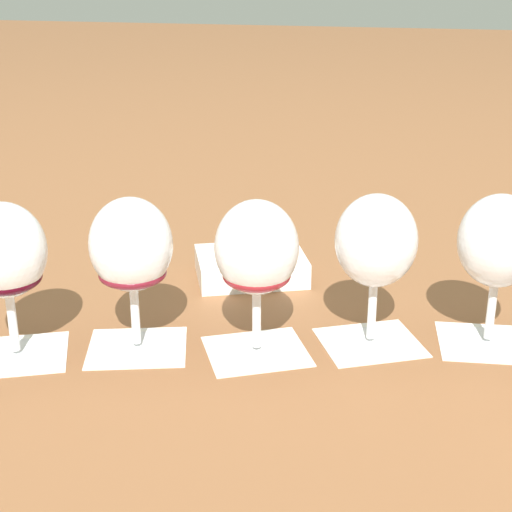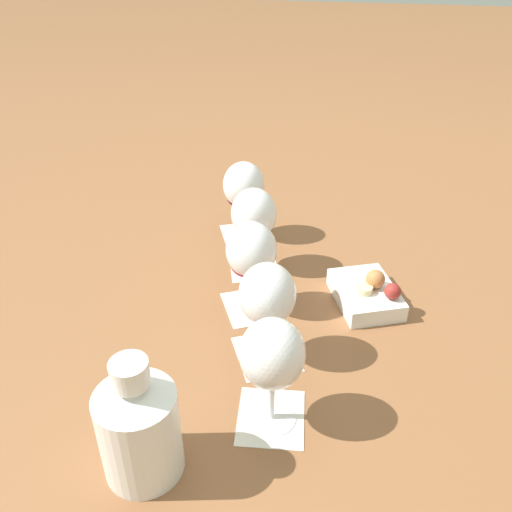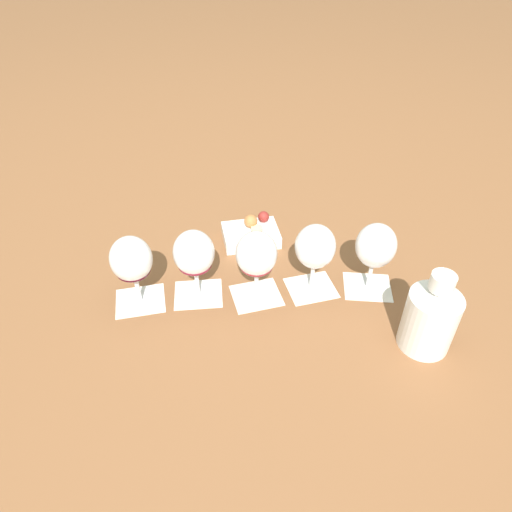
% 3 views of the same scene
% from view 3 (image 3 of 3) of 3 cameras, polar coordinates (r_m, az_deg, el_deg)
% --- Properties ---
extents(ground_plane, '(8.00, 8.00, 0.00)m').
position_cam_3_polar(ground_plane, '(1.04, 0.12, -4.72)').
color(ground_plane, brown).
extents(tasting_card_0, '(0.12, 0.10, 0.00)m').
position_cam_3_polar(tasting_card_0, '(1.08, 13.75, -3.75)').
color(tasting_card_0, silver).
rests_on(tasting_card_0, ground_plane).
extents(tasting_card_1, '(0.14, 0.13, 0.00)m').
position_cam_3_polar(tasting_card_1, '(1.06, 6.90, -3.97)').
color(tasting_card_1, silver).
rests_on(tasting_card_1, ground_plane).
extents(tasting_card_2, '(0.14, 0.13, 0.00)m').
position_cam_3_polar(tasting_card_2, '(1.03, 0.26, -4.96)').
color(tasting_card_2, silver).
rests_on(tasting_card_2, ground_plane).
extents(tasting_card_3, '(0.13, 0.12, 0.00)m').
position_cam_3_polar(tasting_card_3, '(1.04, -7.22, -4.73)').
color(tasting_card_3, silver).
rests_on(tasting_card_3, ground_plane).
extents(tasting_card_4, '(0.14, 0.13, 0.00)m').
position_cam_3_polar(tasting_card_4, '(1.05, -14.25, -5.43)').
color(tasting_card_4, silver).
rests_on(tasting_card_4, ground_plane).
extents(wine_glass_0, '(0.09, 0.09, 0.17)m').
position_cam_3_polar(wine_glass_0, '(1.01, 14.70, 0.91)').
color(wine_glass_0, white).
rests_on(wine_glass_0, tasting_card_0).
extents(wine_glass_1, '(0.09, 0.09, 0.17)m').
position_cam_3_polar(wine_glass_1, '(0.99, 7.39, 0.81)').
color(wine_glass_1, white).
rests_on(wine_glass_1, tasting_card_1).
extents(wine_glass_2, '(0.09, 0.09, 0.17)m').
position_cam_3_polar(wine_glass_2, '(0.96, 0.28, -0.12)').
color(wine_glass_2, white).
rests_on(wine_glass_2, tasting_card_2).
extents(wine_glass_3, '(0.09, 0.09, 0.17)m').
position_cam_3_polar(wine_glass_3, '(0.97, -7.74, 0.08)').
color(wine_glass_3, white).
rests_on(wine_glass_3, tasting_card_3).
extents(wine_glass_4, '(0.09, 0.09, 0.17)m').
position_cam_3_polar(wine_glass_4, '(0.98, -15.27, -0.72)').
color(wine_glass_4, white).
rests_on(wine_glass_4, tasting_card_4).
extents(ceramic_vase, '(0.10, 0.10, 0.18)m').
position_cam_3_polar(ceramic_vase, '(0.94, 21.02, -6.99)').
color(ceramic_vase, white).
rests_on(ceramic_vase, ground_plane).
extents(snack_dish, '(0.17, 0.15, 0.07)m').
position_cam_3_polar(snack_dish, '(1.18, -0.58, 2.93)').
color(snack_dish, white).
rests_on(snack_dish, ground_plane).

